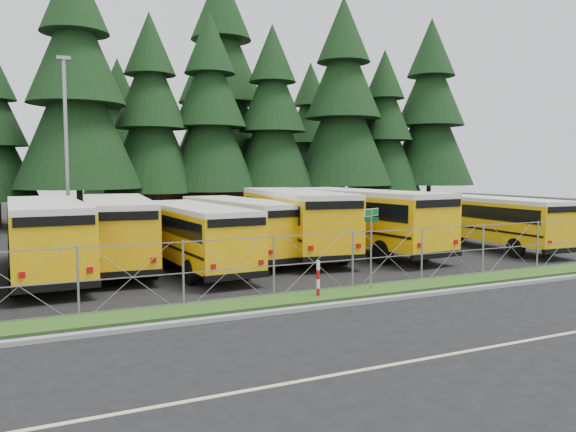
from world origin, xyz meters
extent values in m
plane|color=black|center=(0.00, 0.00, 0.00)|extent=(120.00, 120.00, 0.00)
cube|color=gray|center=(0.00, -3.10, 0.06)|extent=(50.00, 0.25, 0.12)
cube|color=#264B15|center=(0.00, -1.70, 0.03)|extent=(50.00, 1.40, 0.06)
cube|color=beige|center=(0.00, -8.00, 0.01)|extent=(50.00, 0.12, 0.01)
cube|color=brown|center=(6.00, 40.00, 3.00)|extent=(22.00, 10.00, 6.00)
cylinder|color=#919299|center=(-0.63, -1.58, 1.40)|extent=(0.06, 0.06, 2.80)
cube|color=#0C591A|center=(-0.63, -1.58, 2.68)|extent=(0.74, 0.35, 0.22)
cube|color=white|center=(-0.63, -1.58, 2.68)|extent=(0.77, 0.36, 0.26)
cube|color=#0C591A|center=(-0.63, -1.58, 2.44)|extent=(0.25, 0.51, 0.18)
cylinder|color=#B20C0C|center=(-2.78, -1.77, 0.60)|extent=(0.11, 0.11, 1.20)
cylinder|color=#919299|center=(-9.14, 15.10, 5.00)|extent=(0.20, 0.20, 10.00)
cube|color=#919299|center=(-9.14, 15.10, 10.05)|extent=(0.70, 0.35, 0.18)
camera|label=1|loc=(-11.26, -17.54, 4.13)|focal=35.00mm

